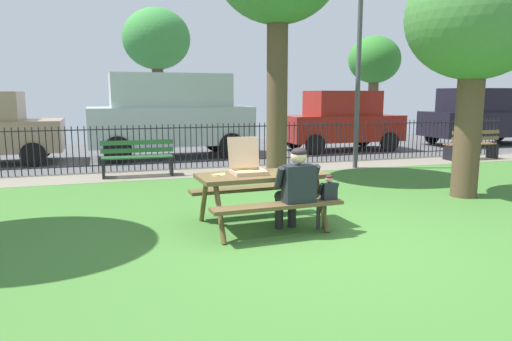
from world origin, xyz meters
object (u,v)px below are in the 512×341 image
object	(u,v)px
park_bench_center	(138,159)
lamp_post_walkway	(359,54)
tree_by_fence	(476,21)
parked_car_far_right	(485,115)
adult_at_table	(296,187)
parked_car_center	(171,113)
far_tree_midleft	(157,41)
pizza_slice_on_table	(218,174)
picnic_table_foreground	(262,186)
far_tree_center	(374,62)
child_at_table	(327,196)
pizza_box_open	(247,166)
park_bench_right	(472,145)
parked_car_right	(342,120)

from	to	relation	value
park_bench_center	lamp_post_walkway	bearing A→B (deg)	-4.15
tree_by_fence	parked_car_far_right	bearing A→B (deg)	44.91
adult_at_table	parked_car_center	size ratio (longest dim) A/B	0.25
far_tree_midleft	pizza_slice_on_table	bearing A→B (deg)	-92.75
picnic_table_foreground	parked_car_center	bearing A→B (deg)	91.76
tree_by_fence	far_tree_center	bearing A→B (deg)	65.04
parked_car_far_right	park_bench_center	bearing A→B (deg)	-166.23
child_at_table	lamp_post_walkway	world-z (taller)	lamp_post_walkway
pizza_box_open	park_bench_right	world-z (taller)	pizza_box_open
child_at_table	tree_by_fence	world-z (taller)	tree_by_fence
park_bench_right	parked_car_center	world-z (taller)	parked_car_center
pizza_slice_on_table	tree_by_fence	size ratio (longest dim) A/B	0.07
child_at_table	parked_car_center	bearing A→B (deg)	96.92
lamp_post_walkway	parked_car_center	world-z (taller)	lamp_post_walkway
parked_car_far_right	far_tree_midleft	distance (m)	13.35
pizza_slice_on_table	adult_at_table	xyz separation A→B (m)	(0.92, -0.58, -0.12)
adult_at_table	far_tree_midleft	bearing A→B (deg)	90.90
park_bench_right	parked_car_far_right	world-z (taller)	parked_car_far_right
park_bench_center	far_tree_midleft	xyz separation A→B (m)	(1.51, 9.64, 3.66)
adult_at_table	far_tree_midleft	size ratio (longest dim) A/B	0.22
pizza_slice_on_table	park_bench_center	distance (m)	4.76
pizza_slice_on_table	adult_at_table	bearing A→B (deg)	-32.21
picnic_table_foreground	park_bench_right	bearing A→B (deg)	30.89
adult_at_table	park_bench_center	xyz separation A→B (m)	(-1.74, 5.25, -0.24)
picnic_table_foreground	lamp_post_walkway	xyz separation A→B (m)	(3.97, 4.38, 2.25)
adult_at_table	park_bench_right	size ratio (longest dim) A/B	0.74
pizza_box_open	far_tree_midleft	xyz separation A→B (m)	(0.27, 14.30, 3.21)
pizza_box_open	far_tree_midleft	world-z (taller)	far_tree_midleft
tree_by_fence	picnic_table_foreground	bearing A→B (deg)	-169.58
lamp_post_walkway	parked_car_right	xyz separation A→B (m)	(1.44, 3.52, -1.83)
parked_car_far_right	far_tree_midleft	size ratio (longest dim) A/B	0.85
picnic_table_foreground	pizza_box_open	size ratio (longest dim) A/B	3.57
pizza_slice_on_table	lamp_post_walkway	xyz separation A→B (m)	(4.57, 4.28, 2.07)
adult_at_table	parked_car_far_right	world-z (taller)	parked_car_far_right
pizza_box_open	parked_car_far_right	world-z (taller)	parked_car_far_right
adult_at_table	parked_car_center	world-z (taller)	parked_car_center
parked_car_center	park_bench_center	bearing A→B (deg)	-110.69
tree_by_fence	parked_car_center	world-z (taller)	tree_by_fence
far_tree_center	park_bench_right	bearing A→B (deg)	-104.99
far_tree_midleft	adult_at_table	bearing A→B (deg)	-89.10
pizza_box_open	park_bench_center	world-z (taller)	pizza_box_open
picnic_table_foreground	lamp_post_walkway	distance (m)	6.32
parked_car_center	child_at_table	bearing A→B (deg)	-83.08
pizza_slice_on_table	park_bench_right	xyz separation A→B (m)	(8.57, 4.67, -0.36)
pizza_slice_on_table	park_bench_center	size ratio (longest dim) A/B	0.18
picnic_table_foreground	tree_by_fence	size ratio (longest dim) A/B	0.43
pizza_slice_on_table	child_at_table	world-z (taller)	child_at_table
tree_by_fence	parked_car_center	distance (m)	8.60
park_bench_center	tree_by_fence	xyz separation A→B (m)	(5.63, -3.99, 2.72)
parked_car_center	park_bench_right	bearing A→B (deg)	-20.87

